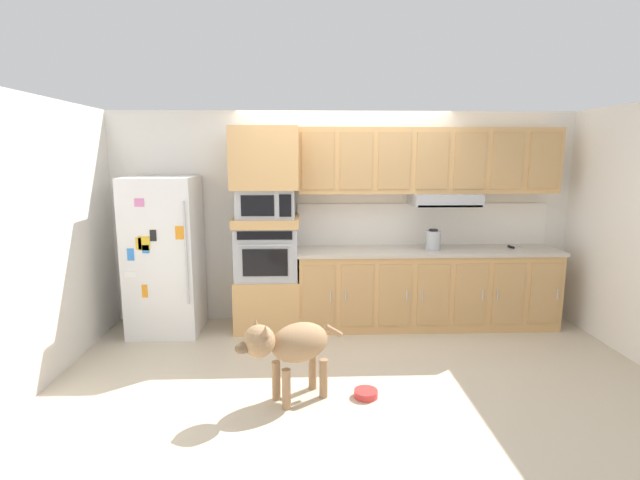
{
  "coord_description": "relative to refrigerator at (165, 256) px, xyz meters",
  "views": [
    {
      "loc": [
        -0.49,
        -4.63,
        2.0
      ],
      "look_at": [
        -0.31,
        0.24,
        1.13
      ],
      "focal_mm": 26.79,
      "sensor_mm": 36.0,
      "label": 1
    }
  ],
  "objects": [
    {
      "name": "electric_kettle",
      "position": [
        3.05,
        0.02,
        0.15
      ],
      "size": [
        0.17,
        0.17,
        0.24
      ],
      "color": "#A8AAAF",
      "rests_on": "countertop_slab"
    },
    {
      "name": "upper_cabinet_with_hood",
      "position": [
        3.01,
        0.19,
        1.02
      ],
      "size": [
        2.98,
        0.48,
        0.88
      ],
      "color": "tan",
      "rests_on": "backsplash_panel"
    },
    {
      "name": "screwdriver",
      "position": [
        4.0,
        0.1,
        0.05
      ],
      "size": [
        0.15,
        0.13,
        0.03
      ],
      "color": "black",
      "rests_on": "countertop_slab"
    },
    {
      "name": "oven_base_cabinet",
      "position": [
        1.14,
        0.07,
        -0.58
      ],
      "size": [
        0.74,
        0.62,
        0.6
      ],
      "primitive_type": "cube",
      "color": "tan",
      "rests_on": "ground"
    },
    {
      "name": "dog",
      "position": [
        1.45,
        -1.66,
        -0.39
      ],
      "size": [
        0.89,
        0.59,
        0.73
      ],
      "rotation": [
        0.0,
        0.0,
        -2.62
      ],
      "color": "#997551",
      "rests_on": "ground"
    },
    {
      "name": "dog_food_bowl",
      "position": [
        2.07,
        -1.62,
        -0.85
      ],
      "size": [
        0.2,
        0.2,
        0.06
      ],
      "color": "red",
      "rests_on": "ground"
    },
    {
      "name": "lower_cabinet_run",
      "position": [
        3.0,
        0.07,
        -0.44
      ],
      "size": [
        2.98,
        0.63,
        0.88
      ],
      "color": "tan",
      "rests_on": "ground"
    },
    {
      "name": "ground_plane",
      "position": [
        2.05,
        -0.68,
        -0.88
      ],
      "size": [
        9.6,
        9.6,
        0.0
      ],
      "primitive_type": "plane",
      "color": "beige"
    },
    {
      "name": "backsplash_panel",
      "position": [
        3.0,
        0.36,
        0.29
      ],
      "size": [
        3.02,
        0.02,
        0.5
      ],
      "primitive_type": "cube",
      "color": "white",
      "rests_on": "countertop_slab"
    },
    {
      "name": "built_in_oven",
      "position": [
        1.14,
        0.07,
        0.02
      ],
      "size": [
        0.7,
        0.62,
        0.6
      ],
      "color": "#A8AAAF",
      "rests_on": "oven_base_cabinet"
    },
    {
      "name": "refrigerator",
      "position": [
        0.0,
        0.0,
        0.0
      ],
      "size": [
        0.76,
        0.73,
        1.76
      ],
      "color": "white",
      "rests_on": "ground"
    },
    {
      "name": "side_panel_left",
      "position": [
        -0.75,
        -0.68,
        0.37
      ],
      "size": [
        0.12,
        7.1,
        2.5
      ],
      "primitive_type": "cube",
      "color": "silver",
      "rests_on": "ground"
    },
    {
      "name": "side_panel_right",
      "position": [
        4.85,
        -0.68,
        0.37
      ],
      "size": [
        0.12,
        7.1,
        2.5
      ],
      "primitive_type": "cube",
      "color": "white",
      "rests_on": "ground"
    },
    {
      "name": "microwave",
      "position": [
        1.14,
        0.07,
        0.58
      ],
      "size": [
        0.64,
        0.54,
        0.32
      ],
      "color": "#A8AAAF",
      "rests_on": "appliance_mid_shelf"
    },
    {
      "name": "countertop_slab",
      "position": [
        3.0,
        0.07,
        0.02
      ],
      "size": [
        3.02,
        0.64,
        0.04
      ],
      "primitive_type": "cube",
      "color": "#BCB2A3",
      "rests_on": "lower_cabinet_run"
    },
    {
      "name": "appliance_upper_cabinet",
      "position": [
        1.14,
        0.07,
        1.08
      ],
      "size": [
        0.74,
        0.62,
        0.68
      ],
      "primitive_type": "cube",
      "color": "tan",
      "rests_on": "microwave"
    },
    {
      "name": "appliance_mid_shelf",
      "position": [
        1.14,
        0.07,
        0.37
      ],
      "size": [
        0.74,
        0.62,
        0.1
      ],
      "primitive_type": "cube",
      "color": "tan",
      "rests_on": "built_in_oven"
    },
    {
      "name": "back_kitchen_wall",
      "position": [
        2.05,
        0.43,
        0.37
      ],
      "size": [
        6.2,
        0.12,
        2.5
      ],
      "primitive_type": "cube",
      "color": "silver",
      "rests_on": "ground"
    }
  ]
}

